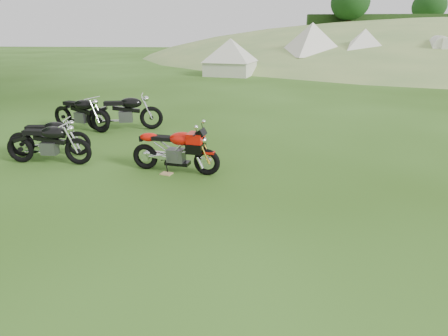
# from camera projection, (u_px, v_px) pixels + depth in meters

# --- Properties ---
(ground) EXTENTS (120.00, 120.00, 0.00)m
(ground) POSITION_uv_depth(u_px,v_px,m) (224.00, 218.00, 5.61)
(ground) COLOR #26450E
(ground) RESTS_ON ground
(sport_motorcycle) EXTENTS (1.79, 0.74, 1.04)m
(sport_motorcycle) POSITION_uv_depth(u_px,v_px,m) (175.00, 147.00, 7.28)
(sport_motorcycle) COLOR #BE1006
(sport_motorcycle) RESTS_ON ground
(plywood_board) EXTENTS (0.26, 0.23, 0.02)m
(plywood_board) POSITION_uv_depth(u_px,v_px,m) (167.00, 174.00, 7.34)
(plywood_board) COLOR tan
(plywood_board) RESTS_ON ground
(vintage_moto_a) EXTENTS (1.80, 0.46, 0.94)m
(vintage_moto_a) POSITION_uv_depth(u_px,v_px,m) (48.00, 142.00, 7.76)
(vintage_moto_a) COLOR black
(vintage_moto_a) RESTS_ON ground
(vintage_moto_b) EXTENTS (1.97, 1.10, 1.02)m
(vintage_moto_b) POSITION_uv_depth(u_px,v_px,m) (80.00, 112.00, 10.41)
(vintage_moto_b) COLOR black
(vintage_moto_b) RESTS_ON ground
(vintage_moto_c) EXTENTS (2.07, 0.88, 1.06)m
(vintage_moto_c) POSITION_uv_depth(u_px,v_px,m) (125.00, 111.00, 10.40)
(vintage_moto_c) COLOR black
(vintage_moto_c) RESTS_ON ground
(vintage_moto_d) EXTENTS (1.75, 0.64, 0.90)m
(vintage_moto_d) POSITION_uv_depth(u_px,v_px,m) (49.00, 136.00, 8.26)
(vintage_moto_d) COLOR black
(vintage_moto_d) RESTS_ON ground
(tent_left) EXTENTS (3.27, 3.27, 2.36)m
(tent_left) POSITION_uv_depth(u_px,v_px,m) (231.00, 56.00, 23.07)
(tent_left) COLOR beige
(tent_left) RESTS_ON ground
(tent_mid) EXTENTS (4.39, 4.39, 2.93)m
(tent_mid) POSITION_uv_depth(u_px,v_px,m) (311.00, 49.00, 25.50)
(tent_mid) COLOR silver
(tent_mid) RESTS_ON ground
(tent_right) EXTENTS (3.37, 3.37, 2.71)m
(tent_right) POSITION_uv_depth(u_px,v_px,m) (363.00, 51.00, 24.57)
(tent_right) COLOR white
(tent_right) RESTS_ON ground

